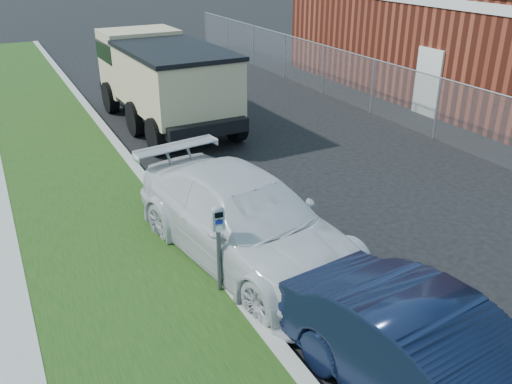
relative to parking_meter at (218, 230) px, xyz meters
name	(u,v)px	position (x,y,z in m)	size (l,w,h in m)	color
ground	(344,245)	(2.79, 0.45, -1.23)	(120.00, 120.00, 0.00)	black
streetside	(24,262)	(-2.78, 2.45, -1.16)	(6.12, 50.00, 0.15)	gray
chainlink_fence	(374,76)	(8.79, 7.45, 0.04)	(0.06, 30.06, 30.00)	slate
brick_building	(484,33)	(14.78, 8.45, 0.90)	(9.20, 14.20, 4.17)	maroon
parking_meter	(218,230)	(0.00, 0.00, 0.00)	(0.22, 0.16, 1.50)	#3F4247
white_wagon	(245,219)	(0.91, 0.94, -0.45)	(2.18, 5.35, 1.55)	silver
navy_sedan	(439,369)	(1.34, -3.44, -0.50)	(1.53, 4.39, 1.45)	black
dump_truck	(162,76)	(2.16, 9.57, 0.27)	(2.94, 6.87, 2.65)	black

